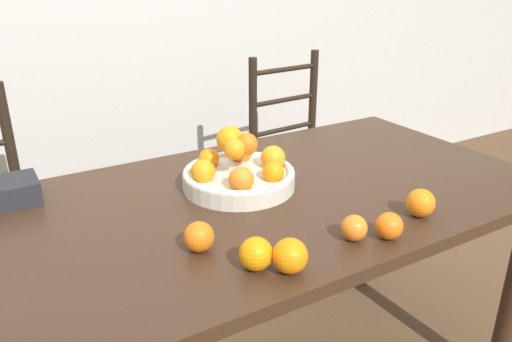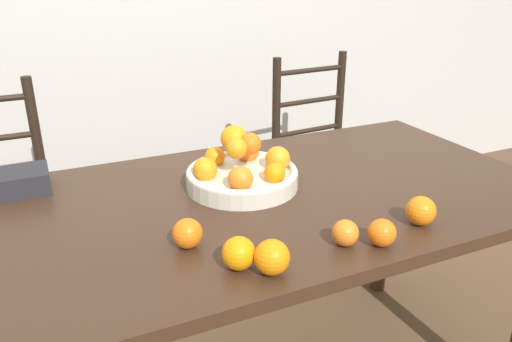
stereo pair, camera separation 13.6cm
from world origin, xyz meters
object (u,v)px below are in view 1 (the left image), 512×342
orange_loose_0 (354,228)px  orange_loose_3 (290,256)px  orange_loose_1 (256,254)px  orange_loose_2 (389,226)px  orange_loose_4 (421,203)px  chair_right (300,164)px  fruit_bowl (239,172)px  orange_loose_5 (199,237)px

orange_loose_0 → orange_loose_3: size_ratio=0.82×
orange_loose_1 → orange_loose_2: 0.35m
orange_loose_4 → chair_right: 1.22m
chair_right → orange_loose_1: bearing=-134.0°
orange_loose_4 → fruit_bowl: bearing=128.0°
orange_loose_0 → orange_loose_1: orange_loose_1 is taller
orange_loose_2 → orange_loose_5: size_ratio=0.93×
orange_loose_0 → orange_loose_4: bearing=1.7°
chair_right → orange_loose_2: bearing=-120.6°
orange_loose_1 → orange_loose_2: size_ratio=1.12×
orange_loose_3 → chair_right: 1.46m
orange_loose_2 → orange_loose_3: (-0.28, 0.00, 0.01)m
orange_loose_3 → chair_right: bearing=53.4°
orange_loose_1 → chair_right: size_ratio=0.07×
orange_loose_0 → chair_right: chair_right is taller
fruit_bowl → orange_loose_0: 0.42m
orange_loose_1 → orange_loose_3: orange_loose_3 is taller
fruit_bowl → orange_loose_4: (0.32, -0.41, -0.01)m
orange_loose_0 → chair_right: bearing=60.0°
orange_loose_2 → orange_loose_3: size_ratio=0.86×
orange_loose_0 → orange_loose_1: bearing=177.3°
orange_loose_2 → orange_loose_5: 0.45m
orange_loose_0 → orange_loose_2: (0.08, -0.04, 0.00)m
orange_loose_4 → orange_loose_5: (-0.57, 0.14, -0.00)m
orange_loose_0 → orange_loose_1: size_ratio=0.85×
chair_right → orange_loose_3: bearing=-131.0°
orange_loose_0 → orange_loose_5: 0.37m
orange_loose_5 → orange_loose_1: bearing=-60.8°
orange_loose_1 → chair_right: (0.90, 1.09, -0.34)m
orange_loose_2 → orange_loose_4: orange_loose_4 is taller
orange_loose_2 → orange_loose_3: orange_loose_3 is taller
chair_right → orange_loose_0: bearing=-124.4°
orange_loose_1 → orange_loose_5: size_ratio=1.04×
orange_loose_3 → orange_loose_4: (0.44, 0.04, -0.00)m
orange_loose_2 → orange_loose_5: (-0.42, 0.18, 0.00)m
orange_loose_0 → orange_loose_5: (-0.34, 0.14, 0.00)m
orange_loose_0 → orange_loose_5: size_ratio=0.89×
orange_loose_3 → orange_loose_4: size_ratio=1.03×
orange_loose_1 → orange_loose_2: bearing=-8.3°
orange_loose_3 → chair_right: size_ratio=0.08×
orange_loose_2 → chair_right: bearing=63.8°
orange_loose_1 → orange_loose_3: bearing=-39.1°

